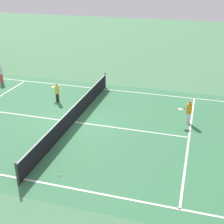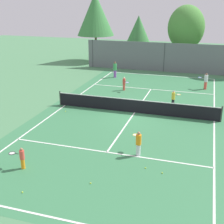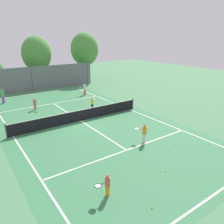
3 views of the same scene
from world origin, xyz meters
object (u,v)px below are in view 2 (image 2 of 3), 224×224
Objects in this scene: player_4 at (138,143)px; tennis_ball_5 at (145,168)px; player_1 at (124,83)px; tennis_ball_1 at (202,109)px; player_3 at (173,98)px; tennis_ball_2 at (162,173)px; player_0 at (115,69)px; player_5 at (206,81)px; tennis_ball_0 at (65,111)px; tennis_ball_3 at (22,192)px; player_2 at (22,158)px; tennis_ball_4 at (91,183)px.

tennis_ball_5 is (0.65, -1.24, -0.67)m from player_4.
player_1 is 18.36× the size of tennis_ball_1.
player_3 reaches higher than tennis_ball_2.
player_0 is 24.99× the size of tennis_ball_5.
tennis_ball_1 is (-0.07, -5.84, -0.74)m from player_5.
player_0 reaches higher than tennis_ball_0.
tennis_ball_3 is at bearing -117.86° from tennis_ball_1.
player_3 is 19.04× the size of tennis_ball_5.
player_1 is at bearing 85.49° from player_2.
tennis_ball_5 is (2.07, 2.02, 0.00)m from tennis_ball_4.
player_0 is 11.07m from tennis_ball_0.
player_1 is at bearing 112.56° from tennis_ball_2.
tennis_ball_0 is 10.00m from tennis_ball_3.
tennis_ball_4 is at bearing -135.74° from tennis_ball_5.
player_3 is at bearing 62.76° from player_2.
player_0 reaches higher than tennis_ball_4.
tennis_ball_1 is at bearing -40.36° from player_0.
player_3 is (5.87, 11.41, 0.07)m from player_2.
tennis_ball_1 is 1.00× the size of tennis_ball_5.
player_0 reaches higher than tennis_ball_1.
tennis_ball_1 and tennis_ball_5 have the same top height.
player_0 is at bearing 87.70° from tennis_ball_0.
player_3 is 19.04× the size of tennis_ball_3.
player_5 is at bearing 84.44° from tennis_ball_2.
tennis_ball_1 is (2.12, -0.15, -0.62)m from player_3.
tennis_ball_2 is at bearing -43.99° from player_4.
player_5 reaches higher than player_2.
player_2 is 16.82× the size of tennis_ball_1.
player_0 is 24.99× the size of tennis_ball_0.
tennis_ball_0 and tennis_ball_1 have the same top height.
tennis_ball_3 is at bearing -148.68° from tennis_ball_2.
player_3 is (4.72, -3.15, 0.02)m from player_1.
player_1 is 15.04m from tennis_ball_4.
player_4 is at bearing -36.92° from tennis_ball_0.
tennis_ball_5 is (7.18, -6.14, 0.00)m from tennis_ball_0.
tennis_ball_0 is at bearing -136.04° from player_5.
player_5 is at bearing 68.88° from player_3.
tennis_ball_1 is at bearing 70.38° from player_4.
player_4 is 0.90× the size of player_5.
player_1 is 0.90× the size of player_4.
tennis_ball_0 is 1.00× the size of tennis_ball_5.
player_5 is at bearing 77.92° from player_4.
tennis_ball_1 is at bearing 54.61° from player_2.
player_1 is 14.61m from player_2.
player_2 is 2.16m from tennis_ball_3.
tennis_ball_3 is (-6.95, -18.86, -0.74)m from player_5.
tennis_ball_3 is 1.00× the size of tennis_ball_4.
tennis_ball_2 is 6.37m from tennis_ball_3.
tennis_ball_1 is (9.03, -7.67, -0.81)m from player_0.
player_4 is at bearing -102.08° from player_5.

